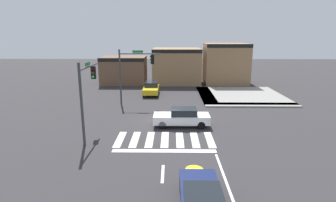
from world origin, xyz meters
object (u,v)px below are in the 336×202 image
traffic_signal_northwest (134,67)px  traffic_signal_southwest (87,86)px  car_yellow (151,88)px  car_white (182,117)px  car_navy (202,200)px

traffic_signal_northwest → traffic_signal_southwest: traffic_signal_northwest is taller
traffic_signal_northwest → car_yellow: size_ratio=1.41×
traffic_signal_northwest → car_white: traffic_signal_northwest is taller
car_navy → car_yellow: bearing=9.2°
traffic_signal_southwest → car_yellow: traffic_signal_southwest is taller
traffic_signal_southwest → car_navy: bearing=-140.7°
car_navy → traffic_signal_southwest: bearing=39.3°
traffic_signal_southwest → car_white: size_ratio=1.23×
traffic_signal_southwest → car_white: traffic_signal_southwest is taller
traffic_signal_northwest → car_navy: (5.17, -18.53, -3.33)m
car_white → car_navy: car_white is taller
traffic_signal_southwest → car_yellow: bearing=-13.1°
traffic_signal_northwest → car_yellow: traffic_signal_northwest is taller
car_navy → traffic_signal_northwest: bearing=15.6°
traffic_signal_southwest → car_navy: (7.23, -8.84, -3.16)m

